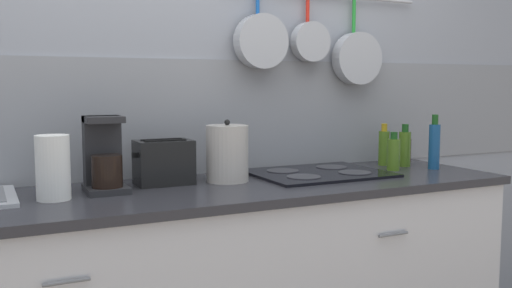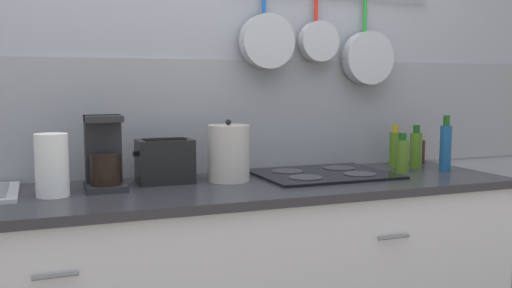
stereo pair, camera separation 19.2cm
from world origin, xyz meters
name	(u,v)px [view 2 (the right image)]	position (x,y,z in m)	size (l,w,h in m)	color
wall_back	(192,89)	(0.00, 0.37, 1.27)	(7.20, 0.16, 2.60)	#999EA8
countertop	(216,190)	(0.00, 0.00, 0.87)	(2.52, 0.66, 0.03)	#2D2D33
paper_towel_roll	(52,165)	(-0.61, 0.01, 1.01)	(0.12, 0.12, 0.23)	white
coffee_maker	(104,158)	(-0.42, 0.09, 1.01)	(0.15, 0.18, 0.29)	#262628
toaster	(165,161)	(-0.17, 0.14, 0.98)	(0.24, 0.15, 0.18)	black
kettle	(228,153)	(0.09, 0.10, 1.01)	(0.18, 0.18, 0.26)	beige
cooktop	(323,174)	(0.52, 0.08, 0.90)	(0.58, 0.46, 0.01)	black
bottle_vinegar	(402,155)	(0.90, 0.03, 0.97)	(0.06, 0.06, 0.18)	#4C721E
bottle_hot_sauce	(395,148)	(0.97, 0.19, 0.98)	(0.05, 0.05, 0.21)	#4C721E
bottle_olive_oil	(416,149)	(1.04, 0.11, 0.98)	(0.06, 0.06, 0.21)	#4C721E
bottle_dish_soap	(446,147)	(1.11, -0.02, 1.01)	(0.05, 0.05, 0.26)	navy
bottle_cooking_wine	(420,151)	(1.17, 0.24, 0.96)	(0.04, 0.04, 0.14)	#33140F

